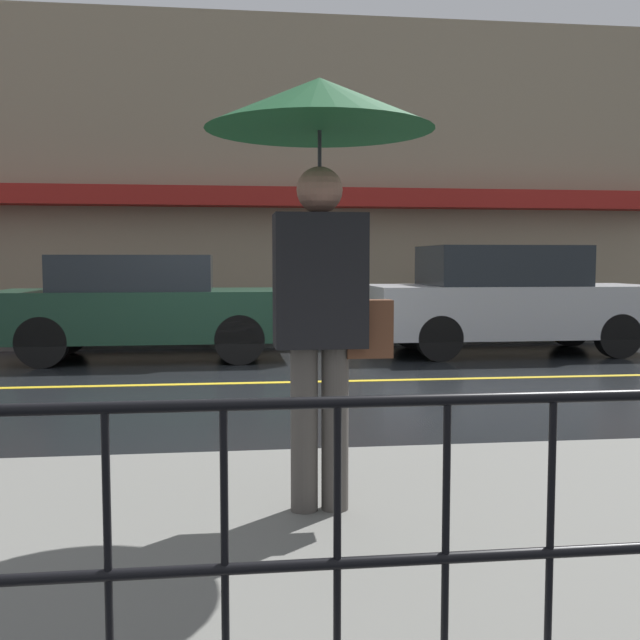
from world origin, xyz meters
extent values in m
plane|color=black|center=(0.00, 0.00, 0.00)|extent=(80.00, 80.00, 0.00)
cube|color=slate|center=(0.00, -5.13, 0.06)|extent=(28.00, 3.18, 0.11)
cube|color=slate|center=(0.00, 4.62, 0.06)|extent=(28.00, 2.17, 0.11)
cube|color=gold|center=(0.00, 0.00, 0.00)|extent=(25.20, 0.12, 0.01)
cube|color=gray|center=(0.00, 5.86, 3.02)|extent=(28.00, 0.30, 6.05)
cube|color=maroon|center=(0.00, 5.43, 2.60)|extent=(16.80, 0.55, 0.35)
cylinder|color=black|center=(0.00, -6.47, 1.00)|extent=(12.00, 0.04, 0.04)
cylinder|color=black|center=(0.00, -6.47, 0.51)|extent=(12.00, 0.04, 0.04)
cylinder|color=black|center=(-0.50, -6.47, 0.56)|extent=(0.02, 0.02, 0.89)
cylinder|color=black|center=(-0.17, -6.47, 0.56)|extent=(0.02, 0.02, 0.89)
cylinder|color=black|center=(0.17, -6.47, 0.56)|extent=(0.02, 0.02, 0.89)
cylinder|color=black|center=(0.50, -6.47, 0.56)|extent=(0.02, 0.02, 0.89)
cylinder|color=black|center=(0.83, -6.47, 0.56)|extent=(0.02, 0.02, 0.89)
cylinder|color=#4C4742|center=(0.24, -4.81, 0.54)|extent=(0.14, 0.14, 0.86)
cylinder|color=#4C4742|center=(0.40, -4.81, 0.54)|extent=(0.14, 0.14, 0.86)
cube|color=black|center=(0.32, -4.81, 1.31)|extent=(0.47, 0.28, 0.68)
sphere|color=#9E6E59|center=(0.32, -4.81, 1.77)|extent=(0.24, 0.24, 0.24)
cylinder|color=#262628|center=(0.32, -4.81, 1.69)|extent=(0.02, 0.02, 0.76)
cone|color=#144723|center=(0.32, -4.81, 2.20)|extent=(1.16, 1.16, 0.26)
cube|color=brown|center=(0.58, -4.81, 1.06)|extent=(0.24, 0.12, 0.30)
cube|color=#193828|center=(-1.28, 2.36, 0.64)|extent=(4.20, 1.73, 0.71)
cube|color=#1E2328|center=(-1.45, 2.36, 1.25)|extent=(2.18, 1.59, 0.50)
cylinder|color=black|center=(0.02, 3.12, 0.34)|extent=(0.69, 0.22, 0.69)
cylinder|color=black|center=(0.02, 1.61, 0.34)|extent=(0.69, 0.22, 0.69)
cylinder|color=black|center=(-2.58, 3.12, 0.34)|extent=(0.69, 0.22, 0.69)
cylinder|color=black|center=(-2.58, 1.61, 0.34)|extent=(0.69, 0.22, 0.69)
cube|color=#B2B5BA|center=(4.17, 2.36, 0.66)|extent=(4.32, 1.76, 0.77)
cube|color=#1E2328|center=(3.99, 2.36, 1.34)|extent=(2.25, 1.62, 0.60)
cylinder|color=black|center=(5.51, 3.13, 0.33)|extent=(0.65, 0.22, 0.65)
cylinder|color=black|center=(5.51, 1.59, 0.33)|extent=(0.65, 0.22, 0.65)
cylinder|color=black|center=(2.83, 3.13, 0.33)|extent=(0.65, 0.22, 0.65)
cylinder|color=black|center=(2.83, 1.59, 0.33)|extent=(0.65, 0.22, 0.65)
camera|label=1|loc=(-0.16, -8.62, 1.41)|focal=42.00mm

